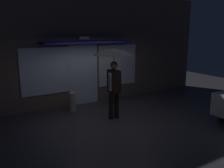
{
  "coord_description": "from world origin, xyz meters",
  "views": [
    {
      "loc": [
        -3.61,
        -5.87,
        2.71
      ],
      "look_at": [
        0.07,
        0.26,
        1.11
      ],
      "focal_mm": 38.7,
      "sensor_mm": 36.0,
      "label": 1
    }
  ],
  "objects": [
    {
      "name": "ground_plane",
      "position": [
        0.0,
        0.0,
        0.0
      ],
      "size": [
        18.0,
        18.0,
        0.0
      ],
      "primitive_type": "plane",
      "color": "#38353A"
    },
    {
      "name": "sidewalk_bollard",
      "position": [
        -0.72,
        1.57,
        0.32
      ],
      "size": [
        0.23,
        0.23,
        0.65
      ],
      "primitive_type": "cylinder",
      "color": "#B2A899",
      "rests_on": "ground"
    },
    {
      "name": "building_facade",
      "position": [
        0.0,
        2.34,
        2.0
      ],
      "size": [
        10.94,
        1.0,
        4.02
      ],
      "color": "brown",
      "rests_on": "ground"
    },
    {
      "name": "person_with_umbrella",
      "position": [
        0.13,
        0.26,
        1.77
      ],
      "size": [
        1.26,
        1.26,
        2.19
      ],
      "rotation": [
        0.0,
        0.0,
        1.56
      ],
      "color": "black",
      "rests_on": "ground"
    }
  ]
}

